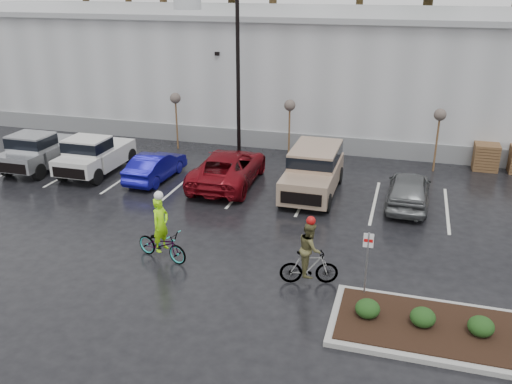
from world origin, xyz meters
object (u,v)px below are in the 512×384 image
(cyclist_hivis, at_px, (162,239))
(cyclist_olive, at_px, (309,259))
(sapling_mid, at_px, (290,109))
(fire_lane_sign, at_px, (367,257))
(sapling_west, at_px, (175,101))
(car_red, at_px, (228,168))
(suv_tan, at_px, (313,172))
(car_grey, at_px, (409,189))
(car_blue, at_px, (156,166))
(sapling_east, at_px, (440,118))
(pickup_silver, at_px, (44,148))
(pallet_stack_a, at_px, (486,157))
(lamppost, at_px, (238,51))
(pickup_white, at_px, (99,152))

(cyclist_hivis, bearing_deg, cyclist_olive, -76.29)
(sapling_mid, xyz_separation_m, fire_lane_sign, (5.30, -12.80, -1.32))
(sapling_mid, distance_m, cyclist_olive, 13.04)
(sapling_west, relative_size, car_red, 0.56)
(suv_tan, distance_m, car_grey, 4.19)
(sapling_west, height_order, car_blue, sapling_west)
(suv_tan, relative_size, car_grey, 1.17)
(sapling_east, relative_size, car_grey, 0.73)
(sapling_east, distance_m, pickup_silver, 19.92)
(pallet_stack_a, xyz_separation_m, cyclist_olive, (-6.49, -13.41, 0.17))
(lamppost, height_order, pickup_silver, lamppost)
(sapling_east, distance_m, car_blue, 14.01)
(car_blue, bearing_deg, car_grey, -177.03)
(sapling_east, height_order, car_blue, sapling_east)
(car_red, relative_size, cyclist_hivis, 2.28)
(sapling_west, distance_m, sapling_mid, 6.50)
(cyclist_hivis, bearing_deg, car_blue, 43.12)
(pickup_white, distance_m, cyclist_hivis, 10.33)
(sapling_west, xyz_separation_m, suv_tan, (8.68, -4.80, -1.70))
(sapling_east, relative_size, car_blue, 0.79)
(lamppost, xyz_separation_m, car_grey, (8.86, -3.95, -4.94))
(sapling_mid, xyz_separation_m, pallet_stack_a, (10.00, 1.00, -2.05))
(car_grey, bearing_deg, lamppost, -22.41)
(sapling_west, xyz_separation_m, car_red, (4.63, -4.60, -1.93))
(sapling_mid, distance_m, car_grey, 8.30)
(sapling_west, height_order, sapling_east, same)
(suv_tan, height_order, car_grey, suv_tan)
(cyclist_hivis, bearing_deg, car_grey, -32.10)
(sapling_west, relative_size, sapling_mid, 1.00)
(pallet_stack_a, relative_size, cyclist_olive, 0.58)
(car_grey, bearing_deg, fire_lane_sign, 83.90)
(pickup_white, distance_m, cyclist_olive, 14.46)
(sapling_mid, bearing_deg, pickup_white, -151.81)
(cyclist_olive, bearing_deg, pickup_silver, 48.42)
(lamppost, xyz_separation_m, sapling_east, (10.00, 1.00, -2.96))
(lamppost, relative_size, cyclist_hivis, 3.66)
(sapling_mid, bearing_deg, suv_tan, -65.55)
(lamppost, xyz_separation_m, car_red, (0.63, -3.60, -4.89))
(lamppost, distance_m, pickup_silver, 11.05)
(pickup_silver, bearing_deg, pallet_stack_a, 14.99)
(pickup_white, distance_m, car_grey, 15.07)
(sapling_mid, distance_m, pallet_stack_a, 10.26)
(pallet_stack_a, distance_m, cyclist_olive, 14.90)
(suv_tan, height_order, cyclist_hivis, cyclist_hivis)
(fire_lane_sign, bearing_deg, pallet_stack_a, 71.19)
(suv_tan, bearing_deg, car_blue, -178.39)
(pallet_stack_a, xyz_separation_m, pickup_white, (-18.70, -5.66, 0.30))
(pallet_stack_a, relative_size, pickup_silver, 0.26)
(lamppost, bearing_deg, sapling_mid, 21.80)
(lamppost, xyz_separation_m, fire_lane_sign, (7.80, -11.80, -4.28))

